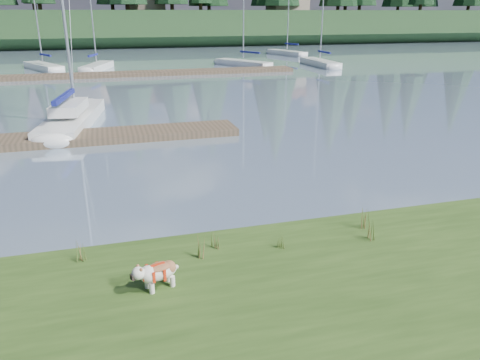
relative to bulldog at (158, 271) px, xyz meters
name	(u,v)px	position (x,y,z in m)	size (l,w,h in m)	color
ground	(121,76)	(0.78, 33.50, -0.68)	(200.00, 200.00, 0.00)	#7C91A7
ridge	(108,28)	(0.78, 76.50, 1.82)	(200.00, 20.00, 5.00)	#1A3118
bulldog	(158,271)	(0.00, 0.00, 0.00)	(0.90, 0.53, 0.53)	silver
sailboat_main	(75,114)	(-2.12, 16.21, -0.26)	(3.09, 8.90, 12.58)	silver
dock_near	(44,140)	(-3.22, 12.50, -0.53)	(16.00, 2.00, 0.30)	#4C3D2C
dock_far	(146,73)	(2.78, 33.50, -0.53)	(26.00, 2.20, 0.30)	#4C3D2C
sailboat_bg_1	(41,66)	(-6.20, 40.48, -0.35)	(4.45, 7.24, 11.01)	silver
sailboat_bg_2	(99,66)	(-0.99, 39.06, -0.35)	(3.37, 7.07, 10.59)	silver
sailboat_bg_3	(239,62)	(12.35, 38.27, -0.36)	(4.84, 7.13, 10.89)	silver
sailboat_bg_4	(317,62)	(20.12, 36.78, -0.36)	(1.72, 7.78, 11.44)	silver
sailboat_bg_5	(284,52)	(21.12, 48.65, -0.36)	(3.42, 7.09, 10.12)	silver
weed_0	(201,246)	(0.97, 0.86, -0.07)	(0.17, 0.14, 0.63)	#475B23
weed_1	(216,240)	(1.35, 1.19, -0.15)	(0.17, 0.14, 0.44)	#475B23
weed_2	(369,230)	(4.65, 0.63, -0.09)	(0.17, 0.14, 0.57)	#475B23
weed_3	(79,250)	(-1.40, 1.42, -0.11)	(0.17, 0.14, 0.54)	#475B23
weed_4	(281,241)	(2.66, 0.79, -0.17)	(0.17, 0.14, 0.39)	#475B23
weed_5	(365,218)	(4.89, 1.21, -0.10)	(0.17, 0.14, 0.56)	#475B23
mud_lip	(185,248)	(0.78, 1.90, -0.61)	(60.00, 0.50, 0.14)	#33281C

